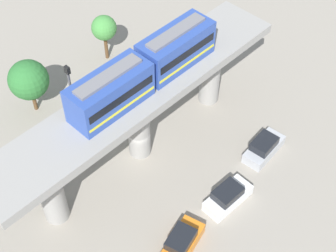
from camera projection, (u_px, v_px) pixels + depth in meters
ground_plane at (140, 151)px, 45.10m from camera, size 120.00×120.00×0.00m
viaduct at (137, 106)px, 40.88m from camera, size 5.20×28.00×7.49m
train at (144, 69)px, 38.83m from camera, size 2.64×13.55×3.24m
parked_car_silver at (264, 148)px, 44.39m from camera, size 2.11×4.32×1.76m
parked_car_orange at (182, 243)px, 38.26m from camera, size 2.78×4.51×1.76m
parked_car_white at (228, 197)px, 41.00m from camera, size 1.97×4.27×1.76m
tree_near_viaduct at (29, 80)px, 45.79m from camera, size 3.70×3.70×5.57m
tree_mid_lot at (104, 28)px, 50.70m from camera, size 2.54×2.54×5.10m
signal_post at (75, 110)px, 40.78m from camera, size 0.44×0.28×10.09m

